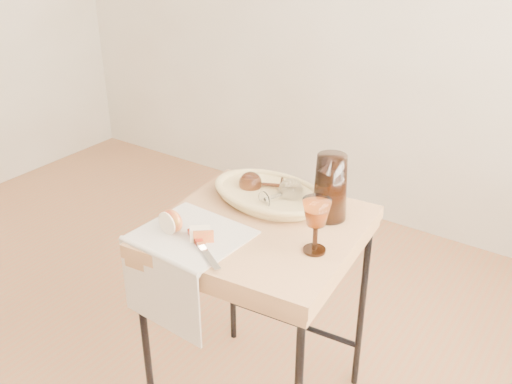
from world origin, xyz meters
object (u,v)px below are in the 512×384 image
Objects in this scene: goblet_lying_a at (264,184)px; pitcher at (330,187)px; side_table at (259,322)px; bread_basket at (269,196)px; goblet_lying_b at (280,195)px; wine_goblet at (316,226)px; apple_half at (173,221)px; tea_towel at (191,235)px; table_knife at (202,247)px.

goblet_lying_a is 0.25m from pitcher.
bread_basket is (-0.06, 0.14, 0.40)m from side_table.
goblet_lying_b is (0.09, -0.04, 0.00)m from goblet_lying_a.
wine_goblet is (0.21, -0.15, 0.03)m from goblet_lying_b.
apple_half is at bearing -118.91° from pitcher.
bread_basket reaches higher than tea_towel.
bread_basket is 0.35m from apple_half.
table_knife reaches higher than tea_towel.
wine_goblet reaches higher than goblet_lying_b.
pitcher reaches higher than tea_towel.
goblet_lying_a is 0.95× the size of goblet_lying_b.
bread_basket is 0.06m from goblet_lying_b.
table_knife is (0.01, -0.35, -0.01)m from bread_basket.
goblet_lying_b reaches higher than tea_towel.
table_knife is (0.14, -0.03, -0.03)m from apple_half.
goblet_lying_a is 0.50× the size of pitcher.
goblet_lying_b is (0.05, -0.02, 0.03)m from bread_basket.
side_table is 0.43m from bread_basket.
wine_goblet reaches higher than tea_towel.
tea_towel is at bearing -126.90° from side_table.
apple_half is at bearing -162.58° from tea_towel.
pitcher is at bearing 107.08° from wine_goblet.
wine_goblet reaches higher than side_table.
goblet_lying_b is 1.73× the size of apple_half.
goblet_lying_b is 0.34m from table_knife.
bread_basket is (0.07, 0.31, 0.02)m from tea_towel.
goblet_lying_a is at bearing 147.69° from wine_goblet.
pitcher is (0.24, 0.01, 0.05)m from goblet_lying_a.
wine_goblet is at bearing 65.13° from table_knife.
tea_towel is 0.45m from pitcher.
apple_half is at bearing -159.44° from wine_goblet.
goblet_lying_a reaches higher than side_table.
table_knife reaches higher than side_table.
pitcher is at bearing 53.02° from apple_half.
tea_towel is (-0.13, -0.17, 0.38)m from side_table.
bread_basket reaches higher than table_knife.
bread_basket is 4.68× the size of apple_half.
side_table is 2.47× the size of tea_towel.
table_knife is at bearing -85.50° from bread_basket.
wine_goblet reaches higher than apple_half.
pitcher is 1.16× the size of table_knife.
table_knife is at bearing -102.67° from side_table.
goblet_lying_a is 0.75× the size of wine_goblet.
goblet_lying_a reaches higher than tea_towel.
goblet_lying_b reaches higher than goblet_lying_a.
tea_towel is 4.02× the size of apple_half.
wine_goblet is at bearing -29.59° from bread_basket.
apple_half is (-0.40, -0.15, -0.04)m from wine_goblet.
goblet_lying_a is at bearing -162.77° from pitcher.
tea_towel is 0.37m from wine_goblet.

